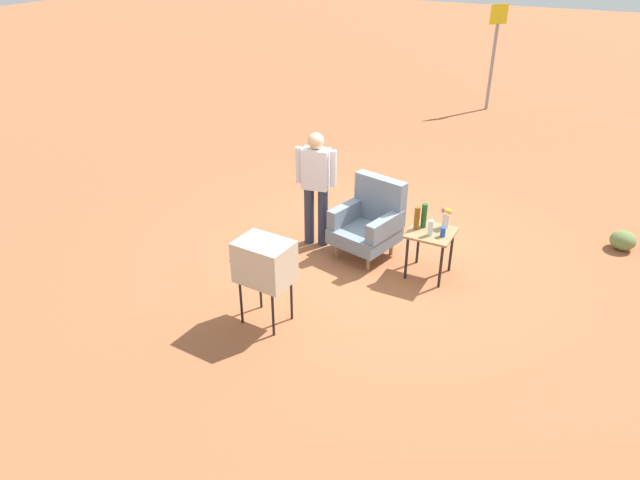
{
  "coord_description": "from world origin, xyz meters",
  "views": [
    {
      "loc": [
        2.53,
        -6.49,
        4.01
      ],
      "look_at": [
        -0.35,
        -1.01,
        0.65
      ],
      "focal_mm": 32.54,
      "sensor_mm": 36.0,
      "label": 1
    }
  ],
  "objects_px": {
    "flower_vase": "(446,217)",
    "person_standing": "(316,183)",
    "bottle_wine_green": "(424,216)",
    "bottle_tall_amber": "(417,218)",
    "bottle_short_clear": "(431,228)",
    "road_sign": "(494,52)",
    "tv_on_stand": "(265,262)",
    "armchair": "(370,221)",
    "side_table": "(431,238)",
    "soda_can_blue": "(443,232)"
  },
  "relations": [
    {
      "from": "tv_on_stand",
      "to": "bottle_tall_amber",
      "type": "xyz_separation_m",
      "value": [
        1.11,
        1.81,
        -0.0
      ]
    },
    {
      "from": "soda_can_blue",
      "to": "bottle_short_clear",
      "type": "height_order",
      "value": "bottle_short_clear"
    },
    {
      "from": "armchair",
      "to": "road_sign",
      "type": "height_order",
      "value": "road_sign"
    },
    {
      "from": "armchair",
      "to": "bottle_short_clear",
      "type": "distance_m",
      "value": 0.98
    },
    {
      "from": "bottle_tall_amber",
      "to": "bottle_short_clear",
      "type": "bearing_deg",
      "value": -20.57
    },
    {
      "from": "side_table",
      "to": "bottle_short_clear",
      "type": "xyz_separation_m",
      "value": [
        0.01,
        -0.09,
        0.19
      ]
    },
    {
      "from": "side_table",
      "to": "road_sign",
      "type": "height_order",
      "value": "road_sign"
    },
    {
      "from": "person_standing",
      "to": "armchair",
      "type": "bearing_deg",
      "value": 7.06
    },
    {
      "from": "bottle_wine_green",
      "to": "soda_can_blue",
      "type": "height_order",
      "value": "bottle_wine_green"
    },
    {
      "from": "road_sign",
      "to": "bottle_wine_green",
      "type": "height_order",
      "value": "road_sign"
    },
    {
      "from": "armchair",
      "to": "bottle_short_clear",
      "type": "height_order",
      "value": "armchair"
    },
    {
      "from": "side_table",
      "to": "soda_can_blue",
      "type": "xyz_separation_m",
      "value": [
        0.16,
        -0.06,
        0.15
      ]
    },
    {
      "from": "armchair",
      "to": "soda_can_blue",
      "type": "xyz_separation_m",
      "value": [
        1.07,
        -0.22,
        0.19
      ]
    },
    {
      "from": "tv_on_stand",
      "to": "soda_can_blue",
      "type": "bearing_deg",
      "value": 50.41
    },
    {
      "from": "road_sign",
      "to": "bottle_short_clear",
      "type": "distance_m",
      "value": 8.36
    },
    {
      "from": "side_table",
      "to": "bottle_wine_green",
      "type": "height_order",
      "value": "bottle_wine_green"
    },
    {
      "from": "road_sign",
      "to": "soda_can_blue",
      "type": "height_order",
      "value": "road_sign"
    },
    {
      "from": "tv_on_stand",
      "to": "side_table",
      "type": "bearing_deg",
      "value": 54.44
    },
    {
      "from": "bottle_short_clear",
      "to": "flower_vase",
      "type": "height_order",
      "value": "flower_vase"
    },
    {
      "from": "bottle_short_clear",
      "to": "flower_vase",
      "type": "distance_m",
      "value": 0.32
    },
    {
      "from": "armchair",
      "to": "side_table",
      "type": "relative_size",
      "value": 1.69
    },
    {
      "from": "side_table",
      "to": "bottle_wine_green",
      "type": "xyz_separation_m",
      "value": [
        -0.14,
        0.08,
        0.25
      ]
    },
    {
      "from": "armchair",
      "to": "flower_vase",
      "type": "bearing_deg",
      "value": 1.98
    },
    {
      "from": "tv_on_stand",
      "to": "person_standing",
      "type": "xyz_separation_m",
      "value": [
        -0.38,
        1.9,
        0.16
      ]
    },
    {
      "from": "side_table",
      "to": "bottle_tall_amber",
      "type": "height_order",
      "value": "bottle_tall_amber"
    },
    {
      "from": "side_table",
      "to": "bottle_wine_green",
      "type": "bearing_deg",
      "value": 150.77
    },
    {
      "from": "bottle_tall_amber",
      "to": "road_sign",
      "type": "bearing_deg",
      "value": 96.98
    },
    {
      "from": "bottle_wine_green",
      "to": "bottle_tall_amber",
      "type": "xyz_separation_m",
      "value": [
        -0.06,
        -0.09,
        -0.01
      ]
    },
    {
      "from": "armchair",
      "to": "bottle_short_clear",
      "type": "xyz_separation_m",
      "value": [
        0.92,
        -0.26,
        0.23
      ]
    },
    {
      "from": "armchair",
      "to": "soda_can_blue",
      "type": "bearing_deg",
      "value": -11.63
    },
    {
      "from": "person_standing",
      "to": "bottle_short_clear",
      "type": "height_order",
      "value": "person_standing"
    },
    {
      "from": "bottle_wine_green",
      "to": "bottle_tall_amber",
      "type": "distance_m",
      "value": 0.11
    },
    {
      "from": "bottle_short_clear",
      "to": "flower_vase",
      "type": "xyz_separation_m",
      "value": [
        0.1,
        0.29,
        0.05
      ]
    },
    {
      "from": "bottle_short_clear",
      "to": "road_sign",
      "type": "bearing_deg",
      "value": 98.34
    },
    {
      "from": "tv_on_stand",
      "to": "bottle_short_clear",
      "type": "xyz_separation_m",
      "value": [
        1.32,
        1.73,
        -0.05
      ]
    },
    {
      "from": "armchair",
      "to": "tv_on_stand",
      "type": "height_order",
      "value": "armchair"
    },
    {
      "from": "flower_vase",
      "to": "person_standing",
      "type": "bearing_deg",
      "value": -175.82
    },
    {
      "from": "side_table",
      "to": "soda_can_blue",
      "type": "distance_m",
      "value": 0.23
    },
    {
      "from": "road_sign",
      "to": "bottle_short_clear",
      "type": "bearing_deg",
      "value": -81.66
    },
    {
      "from": "tv_on_stand",
      "to": "bottle_tall_amber",
      "type": "relative_size",
      "value": 3.43
    },
    {
      "from": "side_table",
      "to": "road_sign",
      "type": "xyz_separation_m",
      "value": [
        -1.2,
        8.15,
        0.85
      ]
    },
    {
      "from": "road_sign",
      "to": "flower_vase",
      "type": "bearing_deg",
      "value": -80.63
    },
    {
      "from": "tv_on_stand",
      "to": "soda_can_blue",
      "type": "distance_m",
      "value": 2.3
    },
    {
      "from": "road_sign",
      "to": "tv_on_stand",
      "type": "bearing_deg",
      "value": -90.62
    },
    {
      "from": "soda_can_blue",
      "to": "bottle_short_clear",
      "type": "bearing_deg",
      "value": -165.52
    },
    {
      "from": "side_table",
      "to": "bottle_wine_green",
      "type": "distance_m",
      "value": 0.3
    },
    {
      "from": "soda_can_blue",
      "to": "bottle_tall_amber",
      "type": "xyz_separation_m",
      "value": [
        -0.36,
        0.04,
        0.09
      ]
    },
    {
      "from": "tv_on_stand",
      "to": "road_sign",
      "type": "distance_m",
      "value": 10.0
    },
    {
      "from": "soda_can_blue",
      "to": "flower_vase",
      "type": "relative_size",
      "value": 0.46
    },
    {
      "from": "soda_can_blue",
      "to": "person_standing",
      "type": "bearing_deg",
      "value": 176.14
    }
  ]
}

